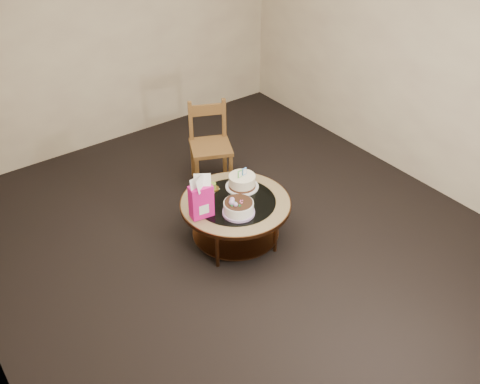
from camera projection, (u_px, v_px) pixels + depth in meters
ground at (236, 239)px, 5.14m from camera, size 5.00×5.00×0.00m
room_walls at (235, 91)px, 4.25m from camera, size 4.52×5.02×2.61m
coffee_table at (236, 208)px, 4.92m from camera, size 1.02×1.02×0.46m
decorated_cake at (238, 208)px, 4.69m from camera, size 0.29×0.29×0.17m
cream_cake at (242, 182)px, 5.02m from camera, size 0.31×0.31×0.20m
gift_bag at (201, 197)px, 4.58m from camera, size 0.21×0.17×0.40m
pillar_candle at (213, 187)px, 5.00m from camera, size 0.11×0.11×0.08m
dining_chair at (210, 144)px, 5.70m from camera, size 0.56×0.56×0.91m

